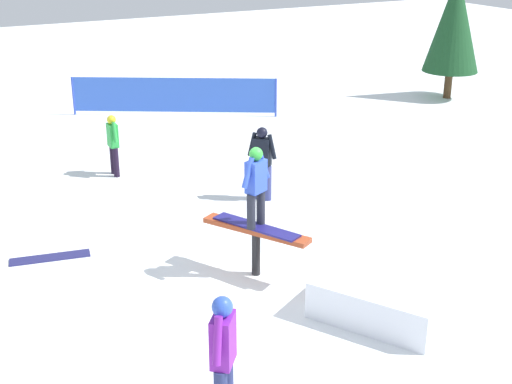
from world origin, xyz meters
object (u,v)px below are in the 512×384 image
object	(u,v)px
rail_feature	(256,236)
bystander_purple	(223,353)
bystander_green	(113,142)
loose_snowboard_navy	(50,258)
main_rider_on_rail	(256,190)
pine_tree_near	(454,22)
bystander_black	(262,159)

from	to	relation	value
rail_feature	bystander_purple	distance (m)	3.56
bystander_green	loose_snowboard_navy	world-z (taller)	bystander_green
main_rider_on_rail	pine_tree_near	distance (m)	13.34
bystander_green	bystander_purple	bearing A→B (deg)	172.29
rail_feature	bystander_green	bearing A→B (deg)	-24.16
bystander_black	bystander_green	distance (m)	3.56
bystander_green	pine_tree_near	distance (m)	11.75
bystander_black	bystander_green	bearing A→B (deg)	-0.40
bystander_purple	pine_tree_near	world-z (taller)	pine_tree_near
bystander_purple	bystander_green	xyz separation A→B (m)	(8.57, -1.42, -0.12)
bystander_black	pine_tree_near	world-z (taller)	pine_tree_near
pine_tree_near	bystander_black	bearing A→B (deg)	117.42
bystander_purple	pine_tree_near	bearing A→B (deg)	-11.16
bystander_purple	bystander_green	size ratio (longest dim) A/B	1.16
rail_feature	loose_snowboard_navy	size ratio (longest dim) A/B	1.33
main_rider_on_rail	bystander_green	bearing A→B (deg)	-20.28
rail_feature	loose_snowboard_navy	world-z (taller)	rail_feature
bystander_purple	loose_snowboard_navy	world-z (taller)	bystander_purple
loose_snowboard_navy	pine_tree_near	bearing A→B (deg)	32.81
main_rider_on_rail	pine_tree_near	size ratio (longest dim) A/B	0.38
bystander_black	bystander_purple	size ratio (longest dim) A/B	0.95
bystander_purple	main_rider_on_rail	bearing A→B (deg)	5.57
bystander_purple	pine_tree_near	distance (m)	16.74
rail_feature	bystander_black	world-z (taller)	bystander_black
main_rider_on_rail	bystander_purple	distance (m)	3.60
bystander_green	pine_tree_near	xyz separation A→B (m)	(2.02, -11.47, 1.59)
main_rider_on_rail	bystander_black	distance (m)	3.32
rail_feature	main_rider_on_rail	xyz separation A→B (m)	(0.00, 0.00, 0.78)
rail_feature	pine_tree_near	xyz separation A→B (m)	(7.64, -10.91, 1.68)
bystander_green	pine_tree_near	size ratio (longest dim) A/B	0.35
pine_tree_near	rail_feature	bearing A→B (deg)	124.99
bystander_black	bystander_purple	bearing A→B (deg)	109.34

